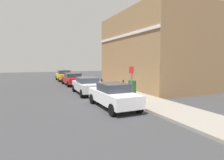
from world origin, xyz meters
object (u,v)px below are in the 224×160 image
at_px(utility_cabinet, 132,88).
at_px(bollard_near_cabinet, 123,85).
at_px(car_white, 113,95).
at_px(bollard_far_kerb, 102,84).
at_px(car_silver, 87,85).
at_px(car_red, 73,79).
at_px(street_sign, 132,78).
at_px(car_yellow, 64,75).

distance_m(utility_cabinet, bollard_near_cabinet, 1.71).
bearing_deg(car_white, utility_cabinet, -48.00).
bearing_deg(bollard_far_kerb, bollard_near_cabinet, -58.15).
bearing_deg(car_white, car_silver, -0.19).
xyz_separation_m(car_white, car_red, (0.07, 11.88, -0.02)).
distance_m(car_white, street_sign, 1.99).
distance_m(car_yellow, bollard_near_cabinet, 13.60).
bearing_deg(street_sign, car_silver, 110.17).
bearing_deg(car_silver, street_sign, -158.42).
distance_m(car_silver, car_yellow, 12.19).
relative_size(bollard_far_kerb, street_sign, 0.45).
relative_size(car_silver, street_sign, 1.90).
height_order(utility_cabinet, street_sign, street_sign).
height_order(car_yellow, street_sign, street_sign).
distance_m(car_red, car_yellow, 5.65).
xyz_separation_m(utility_cabinet, bollard_near_cabinet, (0.10, 1.71, 0.02)).
bearing_deg(bollard_near_cabinet, street_sign, -108.36).
relative_size(car_white, bollard_near_cabinet, 4.14).
xyz_separation_m(car_silver, bollard_far_kerb, (1.66, 0.86, -0.04)).
bearing_deg(street_sign, car_yellow, 95.67).
height_order(bollard_far_kerb, street_sign, street_sign).
height_order(car_yellow, bollard_far_kerb, car_yellow).
xyz_separation_m(car_silver, utility_cabinet, (2.78, -2.82, -0.07)).
height_order(car_white, car_silver, car_white).
bearing_deg(bollard_near_cabinet, car_white, -123.45).
distance_m(car_yellow, utility_cabinet, 15.26).
distance_m(car_red, bollard_far_kerb, 5.88).
relative_size(car_white, car_red, 0.98).
bearing_deg(utility_cabinet, car_silver, 134.56).
xyz_separation_m(car_white, bollard_near_cabinet, (2.80, 4.23, -0.05)).
distance_m(car_silver, car_red, 6.54).
height_order(car_silver, bollard_near_cabinet, car_silver).
distance_m(car_yellow, bollard_far_kerb, 11.45).
bearing_deg(car_white, street_sign, -67.80).
height_order(car_white, utility_cabinet, car_white).
bearing_deg(car_white, car_red, -1.43).
xyz_separation_m(car_silver, bollard_near_cabinet, (2.88, -1.11, -0.04)).
bearing_deg(bollard_near_cabinet, car_silver, 158.91).
distance_m(car_white, bollard_far_kerb, 6.39).
bearing_deg(car_red, bollard_far_kerb, -166.25).
height_order(car_yellow, utility_cabinet, car_yellow).
relative_size(car_white, car_silver, 0.98).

